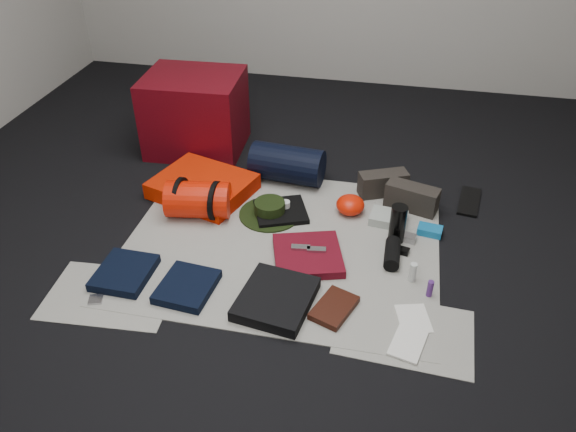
% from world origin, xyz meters
% --- Properties ---
extents(floor, '(4.50, 4.50, 0.02)m').
position_xyz_m(floor, '(0.00, 0.00, -0.01)').
color(floor, black).
rests_on(floor, ground).
extents(newspaper_mat, '(1.60, 1.30, 0.01)m').
position_xyz_m(newspaper_mat, '(0.00, 0.00, 0.00)').
color(newspaper_mat, '#B3B2A5').
rests_on(newspaper_mat, floor).
extents(newspaper_sheet_front_left, '(0.61, 0.44, 0.00)m').
position_xyz_m(newspaper_sheet_front_left, '(-0.70, -0.55, 0.00)').
color(newspaper_sheet_front_left, '#B3B2A5').
rests_on(newspaper_sheet_front_left, floor).
extents(newspaper_sheet_front_right, '(0.60, 0.43, 0.00)m').
position_xyz_m(newspaper_sheet_front_right, '(0.65, -0.50, 0.00)').
color(newspaper_sheet_front_right, '#B3B2A5').
rests_on(newspaper_sheet_front_right, floor).
extents(red_cabinet, '(0.62, 0.53, 0.50)m').
position_xyz_m(red_cabinet, '(-0.77, 0.90, 0.25)').
color(red_cabinet, '#54060E').
rests_on(red_cabinet, floor).
extents(sleeping_pad, '(0.64, 0.57, 0.10)m').
position_xyz_m(sleeping_pad, '(-0.55, 0.36, 0.05)').
color(sleeping_pad, red).
rests_on(sleeping_pad, newspaper_mat).
extents(stuff_sack, '(0.37, 0.25, 0.20)m').
position_xyz_m(stuff_sack, '(-0.50, 0.14, 0.11)').
color(stuff_sack, red).
rests_on(stuff_sack, newspaper_mat).
extents(sack_strap_left, '(0.02, 0.22, 0.22)m').
position_xyz_m(sack_strap_left, '(-0.60, 0.14, 0.11)').
color(sack_strap_left, black).
rests_on(sack_strap_left, newspaper_mat).
extents(sack_strap_right, '(0.03, 0.22, 0.22)m').
position_xyz_m(sack_strap_right, '(-0.40, 0.14, 0.11)').
color(sack_strap_right, black).
rests_on(sack_strap_right, newspaper_mat).
extents(navy_duffel, '(0.45, 0.26, 0.22)m').
position_xyz_m(navy_duffel, '(-0.10, 0.60, 0.12)').
color(navy_duffel, black).
rests_on(navy_duffel, newspaper_mat).
extents(boonie_brim, '(0.40, 0.40, 0.01)m').
position_xyz_m(boonie_brim, '(-0.12, 0.22, 0.01)').
color(boonie_brim, black).
rests_on(boonie_brim, newspaper_mat).
extents(boonie_crown, '(0.17, 0.17, 0.07)m').
position_xyz_m(boonie_crown, '(-0.12, 0.22, 0.05)').
color(boonie_crown, black).
rests_on(boonie_crown, boonie_brim).
extents(hiking_boot_left, '(0.30, 0.21, 0.14)m').
position_xyz_m(hiking_boot_left, '(0.47, 0.57, 0.08)').
color(hiking_boot_left, '#2B2622').
rests_on(hiking_boot_left, newspaper_mat).
extents(hiking_boot_right, '(0.31, 0.19, 0.15)m').
position_xyz_m(hiking_boot_right, '(0.64, 0.45, 0.08)').
color(hiking_boot_right, '#2B2622').
rests_on(hiking_boot_right, newspaper_mat).
extents(flip_flop_left, '(0.15, 0.31, 0.02)m').
position_xyz_m(flip_flop_left, '(0.97, 0.59, 0.01)').
color(flip_flop_left, black).
rests_on(flip_flop_left, floor).
extents(flip_flop_right, '(0.11, 0.24, 0.01)m').
position_xyz_m(flip_flop_right, '(0.98, 0.58, 0.01)').
color(flip_flop_right, black).
rests_on(flip_flop_right, floor).
extents(trousers_navy_a, '(0.25, 0.29, 0.04)m').
position_xyz_m(trousers_navy_a, '(-0.69, -0.42, 0.03)').
color(trousers_navy_a, black).
rests_on(trousers_navy_a, newspaper_mat).
extents(trousers_navy_b, '(0.27, 0.30, 0.04)m').
position_xyz_m(trousers_navy_b, '(-0.36, -0.45, 0.03)').
color(trousers_navy_b, black).
rests_on(trousers_navy_b, newspaper_mat).
extents(trousers_charcoal, '(0.36, 0.40, 0.06)m').
position_xyz_m(trousers_charcoal, '(0.07, -0.45, 0.03)').
color(trousers_charcoal, black).
rests_on(trousers_charcoal, newspaper_mat).
extents(black_tshirt, '(0.35, 0.34, 0.03)m').
position_xyz_m(black_tshirt, '(-0.06, 0.25, 0.02)').
color(black_tshirt, black).
rests_on(black_tshirt, newspaper_mat).
extents(red_shirt, '(0.41, 0.41, 0.04)m').
position_xyz_m(red_shirt, '(0.15, -0.11, 0.03)').
color(red_shirt, '#5A0916').
rests_on(red_shirt, newspaper_mat).
extents(orange_stuff_sack, '(0.20, 0.20, 0.10)m').
position_xyz_m(orange_stuff_sack, '(0.31, 0.34, 0.06)').
color(orange_stuff_sack, red).
rests_on(orange_stuff_sack, newspaper_mat).
extents(first_aid_pouch, '(0.21, 0.17, 0.05)m').
position_xyz_m(first_aid_pouch, '(0.53, 0.29, 0.03)').
color(first_aid_pouch, '#969E96').
rests_on(first_aid_pouch, newspaper_mat).
extents(water_bottle, '(0.11, 0.11, 0.21)m').
position_xyz_m(water_bottle, '(0.58, 0.14, 0.11)').
color(water_bottle, black).
rests_on(water_bottle, newspaper_mat).
extents(speaker, '(0.08, 0.20, 0.08)m').
position_xyz_m(speaker, '(0.57, -0.03, 0.04)').
color(speaker, black).
rests_on(speaker, newspaper_mat).
extents(compact_camera, '(0.10, 0.07, 0.04)m').
position_xyz_m(compact_camera, '(0.63, 0.15, 0.02)').
color(compact_camera, '#A4A4A8').
rests_on(compact_camera, newspaper_mat).
extents(cyan_case, '(0.14, 0.10, 0.04)m').
position_xyz_m(cyan_case, '(0.75, 0.23, 0.03)').
color(cyan_case, '#10659F').
rests_on(cyan_case, newspaper_mat).
extents(toiletry_purple, '(0.03, 0.03, 0.08)m').
position_xyz_m(toiletry_purple, '(0.75, -0.25, 0.05)').
color(toiletry_purple, '#472068').
rests_on(toiletry_purple, newspaper_mat).
extents(toiletry_clear, '(0.04, 0.04, 0.10)m').
position_xyz_m(toiletry_clear, '(0.67, -0.16, 0.06)').
color(toiletry_clear, silver).
rests_on(toiletry_clear, newspaper_mat).
extents(paperback_book, '(0.22, 0.26, 0.03)m').
position_xyz_m(paperback_book, '(0.33, -0.44, 0.02)').
color(paperback_book, black).
rests_on(paperback_book, newspaper_mat).
extents(map_booklet, '(0.17, 0.21, 0.01)m').
position_xyz_m(map_booklet, '(0.67, -0.57, 0.01)').
color(map_booklet, silver).
rests_on(map_booklet, newspaper_mat).
extents(map_printout, '(0.18, 0.20, 0.01)m').
position_xyz_m(map_printout, '(0.68, -0.42, 0.01)').
color(map_printout, silver).
rests_on(map_printout, newspaper_mat).
extents(sunglasses, '(0.12, 0.07, 0.03)m').
position_xyz_m(sunglasses, '(0.60, 0.04, 0.02)').
color(sunglasses, black).
rests_on(sunglasses, newspaper_mat).
extents(key_cluster, '(0.08, 0.08, 0.01)m').
position_xyz_m(key_cluster, '(-0.75, -0.60, 0.01)').
color(key_cluster, '#A4A4A8').
rests_on(key_cluster, newspaper_mat).
extents(tape_roll, '(0.05, 0.05, 0.04)m').
position_xyz_m(tape_roll, '(-0.04, 0.28, 0.05)').
color(tape_roll, silver).
rests_on(tape_roll, black_tshirt).
extents(energy_bar_a, '(0.10, 0.05, 0.01)m').
position_xyz_m(energy_bar_a, '(0.11, -0.09, 0.06)').
color(energy_bar_a, '#A4A4A8').
rests_on(energy_bar_a, red_shirt).
extents(energy_bar_b, '(0.10, 0.05, 0.01)m').
position_xyz_m(energy_bar_b, '(0.19, -0.09, 0.06)').
color(energy_bar_b, '#A4A4A8').
rests_on(energy_bar_b, red_shirt).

